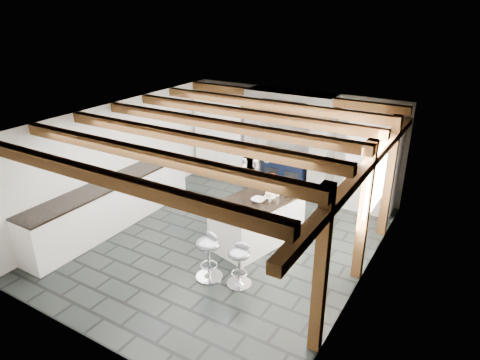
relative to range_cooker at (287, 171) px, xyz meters
The scene contains 6 objects.
ground 2.72m from the range_cooker, 90.00° to the right, with size 6.00×6.00×0.00m, color black.
room_shell 1.52m from the range_cooker, 115.80° to the right, with size 6.00×6.03×6.00m.
range_cooker is the anchor object (origin of this frame).
kitchen_island 2.42m from the range_cooker, 77.35° to the right, with size 1.32×1.93×1.16m.
bar_stool_near 3.77m from the range_cooker, 75.95° to the right, with size 0.42×0.42×0.72m.
bar_stool_far 3.77m from the range_cooker, 83.69° to the right, with size 0.50×0.50×0.80m.
Camera 1 is at (3.78, -5.73, 4.14)m, focal length 32.00 mm.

